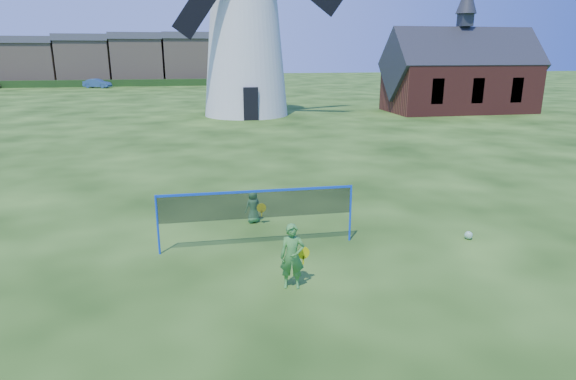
% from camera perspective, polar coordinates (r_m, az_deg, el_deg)
% --- Properties ---
extents(ground, '(220.00, 220.00, 0.00)m').
position_cam_1_polar(ground, '(12.43, -0.48, -7.34)').
color(ground, black).
rests_on(ground, ground).
extents(windmill, '(14.25, 6.68, 20.02)m').
position_cam_1_polar(windmill, '(39.69, -5.14, 18.92)').
color(windmill, white).
rests_on(windmill, ground).
extents(chapel, '(12.46, 6.04, 10.54)m').
position_cam_1_polar(chapel, '(44.50, 19.62, 12.52)').
color(chapel, maroon).
rests_on(chapel, ground).
extents(badminton_net, '(5.05, 0.05, 1.55)m').
position_cam_1_polar(badminton_net, '(12.39, -3.66, -1.83)').
color(badminton_net, blue).
rests_on(badminton_net, ground).
extents(player_girl, '(0.71, 0.45, 1.44)m').
position_cam_1_polar(player_girl, '(10.40, 0.52, -7.84)').
color(player_girl, '#3D8635').
rests_on(player_girl, ground).
extents(player_boy, '(0.64, 0.47, 0.99)m').
position_cam_1_polar(player_boy, '(14.42, -4.12, -1.94)').
color(player_boy, '#46924B').
rests_on(player_boy, ground).
extents(play_ball, '(0.22, 0.22, 0.22)m').
position_cam_1_polar(play_ball, '(14.11, 20.53, -5.03)').
color(play_ball, green).
rests_on(play_ball, ground).
extents(terraced_houses, '(53.42, 8.40, 7.98)m').
position_cam_1_polar(terraced_houses, '(86.43, -27.10, 13.56)').
color(terraced_houses, tan).
rests_on(terraced_houses, ground).
extents(hedge, '(62.00, 0.80, 1.00)m').
position_cam_1_polar(hedge, '(79.91, -25.70, 11.23)').
color(hedge, '#193814').
rests_on(hedge, ground).
extents(car_right, '(4.11, 2.61, 1.28)m').
position_cam_1_polar(car_right, '(76.01, -21.58, 11.62)').
color(car_right, '#2A4D7F').
rests_on(car_right, ground).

